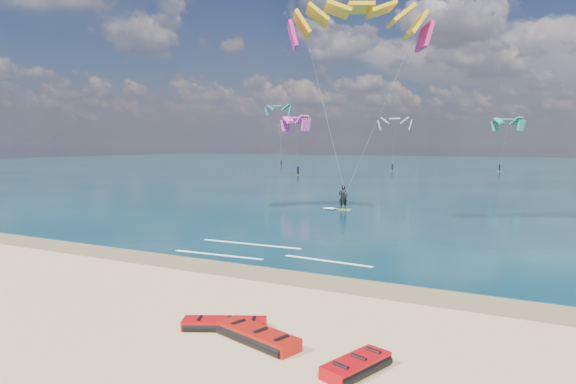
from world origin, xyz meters
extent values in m
plane|color=tan|center=(0.00, 40.00, 0.00)|extent=(320.00, 320.00, 0.00)
cube|color=brown|center=(0.00, 3.00, 0.00)|extent=(320.00, 2.40, 0.01)
cube|color=#082430|center=(0.00, 104.00, 0.02)|extent=(320.00, 200.00, 0.04)
cube|color=yellow|center=(-1.32, 24.26, 0.07)|extent=(1.51, 0.47, 0.07)
imported|color=black|center=(-1.32, 24.26, 1.10)|extent=(0.87, 0.79, 1.99)
cylinder|color=black|center=(-0.99, 23.93, 1.39)|extent=(0.61, 0.05, 0.04)
cube|color=white|center=(-0.42, 5.00, 0.04)|extent=(5.06, 0.51, 0.01)
cube|color=white|center=(4.98, 6.30, 0.04)|extent=(4.62, 0.57, 0.01)
cube|color=white|center=(-0.41, 8.10, 0.04)|extent=(6.10, 0.46, 0.01)
camera|label=1|loc=(14.38, -15.73, 5.62)|focal=32.00mm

